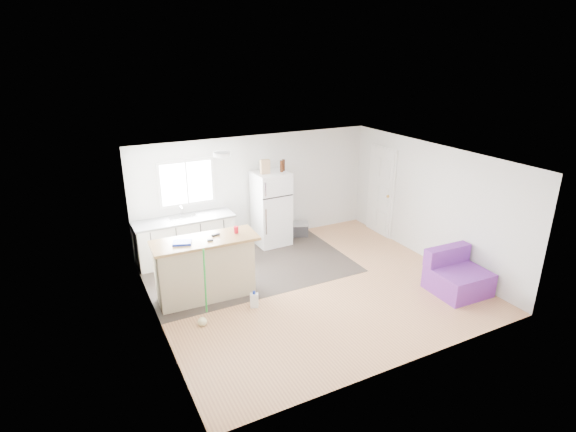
# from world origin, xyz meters

# --- Properties ---
(room) EXTENTS (5.51, 5.01, 2.41)m
(room) POSITION_xyz_m (0.00, 0.00, 1.20)
(room) COLOR #AC7048
(room) RESTS_ON ground
(vinyl_zone) EXTENTS (4.05, 2.50, 0.00)m
(vinyl_zone) POSITION_xyz_m (-0.73, 1.25, 0.00)
(vinyl_zone) COLOR #332B26
(vinyl_zone) RESTS_ON floor
(window) EXTENTS (1.18, 0.06, 0.98)m
(window) POSITION_xyz_m (-1.55, 2.49, 1.55)
(window) COLOR white
(window) RESTS_ON back_wall
(interior_door) EXTENTS (0.11, 0.92, 2.10)m
(interior_door) POSITION_xyz_m (2.72, 1.55, 1.02)
(interior_door) COLOR white
(interior_door) RESTS_ON right_wall
(ceiling_fixture) EXTENTS (0.30, 0.30, 0.07)m
(ceiling_fixture) POSITION_xyz_m (-1.20, 1.20, 2.36)
(ceiling_fixture) COLOR white
(ceiling_fixture) RESTS_ON ceiling
(kitchen_cabinets) EXTENTS (2.03, 0.65, 1.18)m
(kitchen_cabinets) POSITION_xyz_m (-1.74, 2.19, 0.46)
(kitchen_cabinets) COLOR white
(kitchen_cabinets) RESTS_ON floor
(peninsula) EXTENTS (1.81, 0.75, 1.10)m
(peninsula) POSITION_xyz_m (-1.83, 0.51, 0.56)
(peninsula) COLOR tan
(peninsula) RESTS_ON floor
(refrigerator) EXTENTS (0.75, 0.71, 1.64)m
(refrigerator) POSITION_xyz_m (0.19, 2.14, 0.82)
(refrigerator) COLOR white
(refrigerator) RESTS_ON floor
(cooler) EXTENTS (0.51, 0.44, 0.33)m
(cooler) POSITION_xyz_m (0.94, 2.23, 0.17)
(cooler) COLOR #2E2E31
(cooler) RESTS_ON floor
(purple_seat) EXTENTS (0.96, 0.90, 0.76)m
(purple_seat) POSITION_xyz_m (2.24, -1.32, 0.28)
(purple_seat) COLOR #6D2F9A
(purple_seat) RESTS_ON floor
(cleaner_jug) EXTENTS (0.16, 0.15, 0.30)m
(cleaner_jug) POSITION_xyz_m (-1.22, -0.19, 0.13)
(cleaner_jug) COLOR white
(cleaner_jug) RESTS_ON floor
(mop) EXTENTS (0.25, 0.37, 1.32)m
(mop) POSITION_xyz_m (-2.13, -0.28, 0.23)
(mop) COLOR green
(mop) RESTS_ON floor
(red_cup) EXTENTS (0.11, 0.11, 0.12)m
(red_cup) POSITION_xyz_m (-1.23, 0.53, 1.16)
(red_cup) COLOR red
(red_cup) RESTS_ON peninsula
(blue_tray) EXTENTS (0.36, 0.31, 0.04)m
(blue_tray) POSITION_xyz_m (-2.19, 0.50, 1.12)
(blue_tray) COLOR #1228B0
(blue_tray) RESTS_ON peninsula
(tool_a) EXTENTS (0.15, 0.08, 0.03)m
(tool_a) POSITION_xyz_m (-1.59, 0.58, 1.11)
(tool_a) COLOR black
(tool_a) RESTS_ON peninsula
(tool_b) EXTENTS (0.11, 0.07, 0.03)m
(tool_b) POSITION_xyz_m (-1.75, 0.40, 1.11)
(tool_b) COLOR black
(tool_b) RESTS_ON peninsula
(cardboard_box) EXTENTS (0.21, 0.11, 0.30)m
(cardboard_box) POSITION_xyz_m (0.04, 2.10, 1.79)
(cardboard_box) COLOR tan
(cardboard_box) RESTS_ON refrigerator
(bottle_left) EXTENTS (0.08, 0.08, 0.25)m
(bottle_left) POSITION_xyz_m (0.41, 2.07, 1.77)
(bottle_left) COLOR #3C1A0A
(bottle_left) RESTS_ON refrigerator
(bottle_right) EXTENTS (0.09, 0.09, 0.25)m
(bottle_right) POSITION_xyz_m (0.50, 2.15, 1.77)
(bottle_right) COLOR #3C1A0A
(bottle_right) RESTS_ON refrigerator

